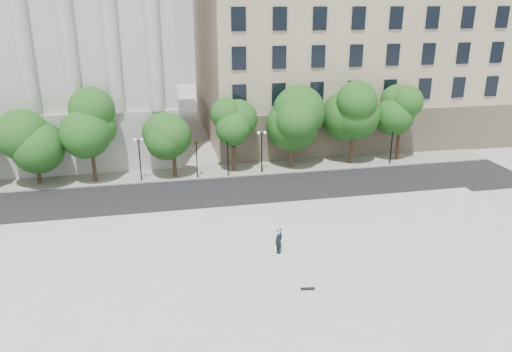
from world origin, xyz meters
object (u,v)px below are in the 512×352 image
at_px(traffic_light_east, 227,140).
at_px(skateboard, 308,289).
at_px(traffic_light_west, 196,141).
at_px(person_lying, 279,250).

distance_m(traffic_light_east, skateboard, 21.44).
relative_size(traffic_light_east, skateboard, 5.26).
distance_m(traffic_light_west, traffic_light_east, 2.93).
distance_m(traffic_light_west, skateboard, 21.82).
bearing_deg(person_lying, traffic_light_west, 66.71).
relative_size(traffic_light_west, traffic_light_east, 1.00).
xyz_separation_m(traffic_light_west, skateboard, (4.27, -21.16, -3.19)).
height_order(traffic_light_west, person_lying, traffic_light_west).
distance_m(traffic_light_east, person_lying, 16.94).
bearing_deg(traffic_light_west, skateboard, -78.59).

